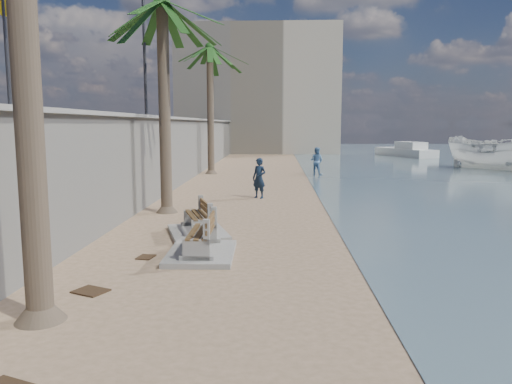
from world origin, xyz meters
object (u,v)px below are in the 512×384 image
object	(u,v)px
bench_far	(198,221)
person_a	(259,175)
boat_cruiser	(498,151)
yacht_far	(405,153)
palm_back	(210,49)
palm_mid	(162,5)
person_b	(317,160)
bench_near	(201,239)

from	to	relation	value
bench_far	person_a	bearing A→B (deg)	78.13
boat_cruiser	yacht_far	world-z (taller)	boat_cruiser
palm_back	palm_mid	bearing A→B (deg)	-89.01
person_b	boat_cruiser	bearing A→B (deg)	-133.28
bench_far	palm_back	xyz separation A→B (m)	(-1.98, 18.26, 7.57)
palm_back	person_a	world-z (taller)	palm_back
person_a	boat_cruiser	distance (m)	21.95
yacht_far	palm_mid	bearing A→B (deg)	133.15
bench_far	boat_cruiser	size ratio (longest dim) A/B	0.77
palm_mid	person_a	distance (m)	8.08
palm_mid	person_a	size ratio (longest dim) A/B	4.11
person_b	boat_cruiser	world-z (taller)	boat_cruiser
person_b	yacht_far	bearing A→B (deg)	-88.83
palm_back	boat_cruiser	distance (m)	21.47
bench_near	boat_cruiser	distance (m)	29.99
person_b	boat_cruiser	size ratio (longest dim) A/B	0.57
boat_cruiser	yacht_far	distance (m)	15.43
palm_back	person_b	world-z (taller)	palm_back
bench_far	person_b	distance (m)	18.53
bench_far	yacht_far	world-z (taller)	yacht_far
bench_near	person_b	distance (m)	20.73
bench_near	person_a	world-z (taller)	person_a
yacht_far	palm_back	bearing A→B (deg)	117.49
bench_far	person_a	size ratio (longest dim) A/B	1.30
palm_back	boat_cruiser	xyz separation A→B (m)	(20.09, 3.57, -6.67)
bench_near	boat_cruiser	world-z (taller)	boat_cruiser
person_a	bench_far	bearing A→B (deg)	-69.75
bench_near	palm_mid	size ratio (longest dim) A/B	0.29
bench_near	person_a	size ratio (longest dim) A/B	1.18
palm_mid	palm_back	size ratio (longest dim) A/B	0.93
person_b	palm_mid	bearing A→B (deg)	94.83
palm_back	person_a	size ratio (longest dim) A/B	4.42
person_a	person_b	bearing A→B (deg)	104.31
bench_near	palm_mid	world-z (taller)	palm_mid
person_b	boat_cruiser	xyz separation A→B (m)	(13.20, 3.99, 0.34)
boat_cruiser	palm_back	bearing A→B (deg)	150.60
palm_mid	person_b	distance (m)	16.92
yacht_far	person_b	bearing A→B (deg)	131.62
person_a	palm_back	bearing A→B (deg)	140.22
palm_back	person_b	distance (m)	9.84
bench_near	palm_mid	bearing A→B (deg)	109.87
palm_back	boat_cruiser	size ratio (longest dim) A/B	2.63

